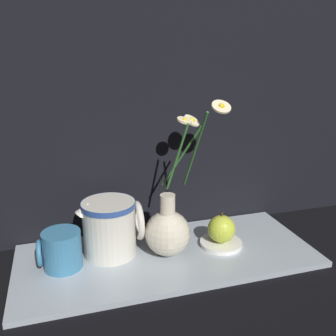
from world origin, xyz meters
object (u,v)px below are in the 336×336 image
Objects in this scene: yellow_mug at (61,250)px; orange_fruit at (221,229)px; vase_with_flowers at (170,229)px; ceramic_pitcher at (110,225)px.

orange_fruit is (0.36, -0.01, 0.00)m from yellow_mug.
vase_with_flowers reaches higher than ceramic_pitcher.
ceramic_pitcher is at bearing 161.14° from vase_with_flowers.
vase_with_flowers is 3.75× the size of yellow_mug.
ceramic_pitcher reaches higher than orange_fruit.
vase_with_flowers is at bearing -18.86° from ceramic_pitcher.
ceramic_pitcher is at bearing 14.47° from yellow_mug.
yellow_mug is 1.25× the size of orange_fruit.
yellow_mug is 0.12m from ceramic_pitcher.
yellow_mug is 0.63× the size of ceramic_pitcher.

